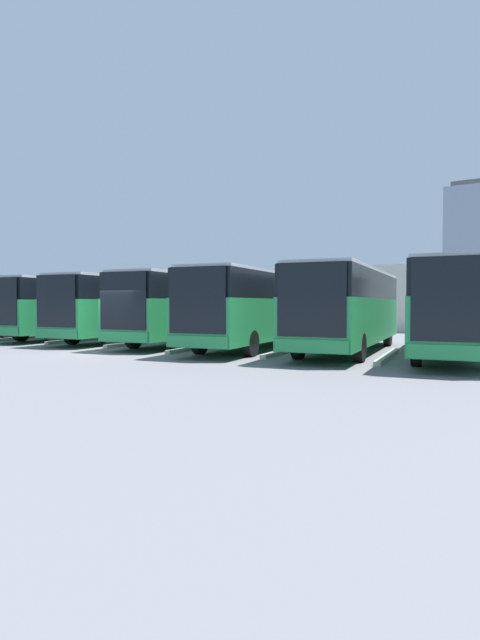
{
  "coord_description": "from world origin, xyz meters",
  "views": [
    {
      "loc": [
        -14.81,
        14.17,
        1.95
      ],
      "look_at": [
        -2.71,
        -5.71,
        1.22
      ],
      "focal_mm": 28.0,
      "sensor_mm": 36.0,
      "label": 1
    }
  ],
  "objects_px": {
    "bus_0": "(455,307)",
    "bus_5": "(83,306)",
    "bus_4": "(134,306)",
    "bus_6": "(42,306)",
    "bus_2": "(259,306)",
    "bus_3": "(194,306)",
    "bus_1": "(349,306)"
  },
  "relations": [
    {
      "from": "bus_0",
      "to": "bus_5",
      "type": "xyz_separation_m",
      "value": [
        20.07,
        -0.13,
        0.0
      ]
    },
    {
      "from": "bus_4",
      "to": "bus_6",
      "type": "distance_m",
      "value": 8.03
    },
    {
      "from": "bus_0",
      "to": "bus_2",
      "type": "xyz_separation_m",
      "value": [
        8.03,
        0.5,
        0.0
      ]
    },
    {
      "from": "bus_3",
      "to": "bus_5",
      "type": "height_order",
      "value": "same"
    },
    {
      "from": "bus_0",
      "to": "bus_4",
      "type": "height_order",
      "value": "same"
    },
    {
      "from": "bus_1",
      "to": "bus_2",
      "type": "xyz_separation_m",
      "value": [
        4.01,
        0.39,
        0.0
      ]
    },
    {
      "from": "bus_0",
      "to": "bus_5",
      "type": "height_order",
      "value": "same"
    },
    {
      "from": "bus_4",
      "to": "bus_6",
      "type": "relative_size",
      "value": 1.0
    },
    {
      "from": "bus_1",
      "to": "bus_5",
      "type": "relative_size",
      "value": 1.0
    },
    {
      "from": "bus_1",
      "to": "bus_3",
      "type": "bearing_deg",
      "value": -8.84
    },
    {
      "from": "bus_2",
      "to": "bus_6",
      "type": "relative_size",
      "value": 1.0
    },
    {
      "from": "bus_3",
      "to": "bus_6",
      "type": "relative_size",
      "value": 1.0
    },
    {
      "from": "bus_4",
      "to": "bus_5",
      "type": "bearing_deg",
      "value": -7.62
    },
    {
      "from": "bus_1",
      "to": "bus_2",
      "type": "distance_m",
      "value": 4.03
    },
    {
      "from": "bus_1",
      "to": "bus_3",
      "type": "xyz_separation_m",
      "value": [
        8.03,
        -0.19,
        0.0
      ]
    },
    {
      "from": "bus_3",
      "to": "bus_4",
      "type": "distance_m",
      "value": 4.01
    },
    {
      "from": "bus_0",
      "to": "bus_6",
      "type": "bearing_deg",
      "value": -8.28
    },
    {
      "from": "bus_0",
      "to": "bus_1",
      "type": "bearing_deg",
      "value": -5.92
    },
    {
      "from": "bus_0",
      "to": "bus_2",
      "type": "height_order",
      "value": "same"
    },
    {
      "from": "bus_5",
      "to": "bus_4",
      "type": "bearing_deg",
      "value": 172.38
    },
    {
      "from": "bus_2",
      "to": "bus_3",
      "type": "distance_m",
      "value": 4.06
    },
    {
      "from": "bus_0",
      "to": "bus_6",
      "type": "distance_m",
      "value": 24.08
    },
    {
      "from": "bus_3",
      "to": "bus_6",
      "type": "distance_m",
      "value": 12.04
    },
    {
      "from": "bus_5",
      "to": "bus_6",
      "type": "distance_m",
      "value": 4.02
    },
    {
      "from": "bus_4",
      "to": "bus_5",
      "type": "xyz_separation_m",
      "value": [
        4.01,
        -0.01,
        0.0
      ]
    },
    {
      "from": "bus_1",
      "to": "bus_5",
      "type": "bearing_deg",
      "value": -8.32
    },
    {
      "from": "bus_5",
      "to": "bus_6",
      "type": "height_order",
      "value": "same"
    },
    {
      "from": "bus_5",
      "to": "bus_1",
      "type": "bearing_deg",
      "value": 171.68
    },
    {
      "from": "bus_6",
      "to": "bus_0",
      "type": "bearing_deg",
      "value": 171.72
    },
    {
      "from": "bus_0",
      "to": "bus_2",
      "type": "relative_size",
      "value": 1.0
    },
    {
      "from": "bus_1",
      "to": "bus_3",
      "type": "height_order",
      "value": "same"
    },
    {
      "from": "bus_2",
      "to": "bus_3",
      "type": "bearing_deg",
      "value": -15.71
    }
  ]
}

